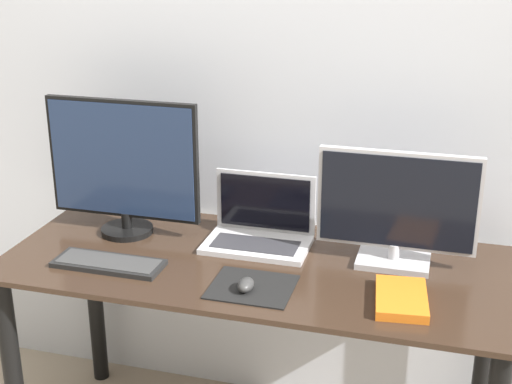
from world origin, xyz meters
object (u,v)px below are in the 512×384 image
Objects in this scene: book at (401,298)px; laptop at (260,227)px; monitor_right at (397,210)px; keyboard at (109,263)px; monitor_left at (123,166)px; mouse at (246,285)px.

laptop is at bearing 149.21° from book.
monitor_right is 2.03× the size of book.
laptop is at bearing 36.29° from keyboard.
laptop is 1.43× the size of book.
monitor_left is at bearing 165.35° from book.
monitor_left reaches higher than mouse.
mouse is (-0.40, -0.31, -0.16)m from monitor_right.
book is (0.92, 0.01, 0.00)m from keyboard.
monitor_left is 0.36m from keyboard.
laptop is at bearing 5.20° from monitor_left.
mouse is 0.45m from book.
monitor_right is (0.93, -0.00, -0.06)m from monitor_left.
monitor_left is 7.25× the size of mouse.
laptop is 0.52m from keyboard.
mouse is at bearing -142.01° from monitor_right.
monitor_right is at bearing -0.00° from monitor_left.
keyboard is at bearing 173.88° from mouse.
book is at bearing -30.79° from laptop.
book is (0.45, 0.06, -0.01)m from mouse.
monitor_right is at bearing -5.44° from laptop.
laptop is (-0.46, 0.04, -0.13)m from monitor_right.
mouse reaches higher than book.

